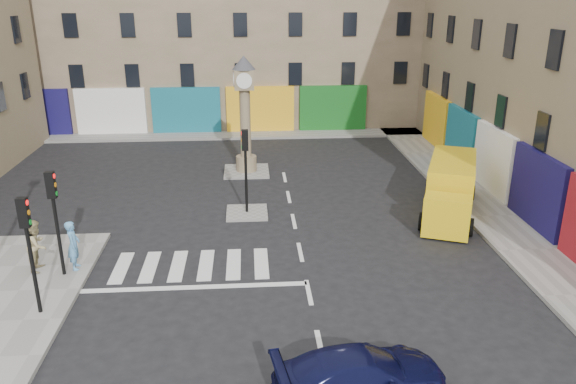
{
  "coord_description": "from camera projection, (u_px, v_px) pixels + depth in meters",
  "views": [
    {
      "loc": [
        -1.85,
        -15.11,
        9.4
      ],
      "look_at": [
        -0.38,
        5.22,
        2.0
      ],
      "focal_mm": 35.0,
      "sensor_mm": 36.0,
      "label": 1
    }
  ],
  "objects": [
    {
      "name": "traffic_light_island",
      "position": [
        245.0,
        158.0,
        23.98
      ],
      "size": [
        0.28,
        0.22,
        3.7
      ],
      "color": "black",
      "rests_on": "island_near"
    },
    {
      "name": "pedestrian_blue",
      "position": [
        73.0,
        245.0,
        19.43
      ],
      "size": [
        0.51,
        0.7,
        1.77
      ],
      "primitive_type": "imported",
      "rotation": [
        0.0,
        0.0,
        1.71
      ],
      "color": "#5A9BCE",
      "rests_on": "sidewalk_left"
    },
    {
      "name": "island_far",
      "position": [
        247.0,
        171.0,
        30.46
      ],
      "size": [
        2.4,
        2.4,
        0.12
      ],
      "primitive_type": "cube",
      "color": "gray",
      "rests_on": "ground"
    },
    {
      "name": "building_far",
      "position": [
        215.0,
        2.0,
        40.57
      ],
      "size": [
        32.0,
        10.0,
        17.0
      ],
      "primitive_type": "cube",
      "color": "gray",
      "rests_on": "ground"
    },
    {
      "name": "clock_pillar",
      "position": [
        245.0,
        108.0,
        29.27
      ],
      "size": [
        1.2,
        1.2,
        6.1
      ],
      "color": "#877458",
      "rests_on": "island_far"
    },
    {
      "name": "sidewalk_right",
      "position": [
        466.0,
        191.0,
        27.44
      ],
      "size": [
        2.6,
        30.0,
        0.15
      ],
      "primitive_type": "cube",
      "color": "gray",
      "rests_on": "ground"
    },
    {
      "name": "island_near",
      "position": [
        247.0,
        213.0,
        24.84
      ],
      "size": [
        1.8,
        1.8,
        0.12
      ],
      "primitive_type": "cube",
      "color": "gray",
      "rests_on": "ground"
    },
    {
      "name": "yellow_van",
      "position": [
        450.0,
        188.0,
        24.69
      ],
      "size": [
        4.07,
        6.5,
        2.28
      ],
      "rotation": [
        0.0,
        0.0,
        -0.39
      ],
      "color": "yellow",
      "rests_on": "ground"
    },
    {
      "name": "ground",
      "position": [
        312.0,
        309.0,
        17.5
      ],
      "size": [
        120.0,
        120.0,
        0.0
      ],
      "primitive_type": "plane",
      "color": "black",
      "rests_on": "ground"
    },
    {
      "name": "traffic_light_left_near",
      "position": [
        28.0,
        238.0,
        16.22
      ],
      "size": [
        0.28,
        0.22,
        3.7
      ],
      "color": "black",
      "rests_on": "sidewalk_left"
    },
    {
      "name": "navy_sedan",
      "position": [
        360.0,
        374.0,
        13.55
      ],
      "size": [
        4.51,
        2.4,
        1.24
      ],
      "primitive_type": "imported",
      "rotation": [
        0.0,
        0.0,
        1.73
      ],
      "color": "black",
      "rests_on": "ground"
    },
    {
      "name": "traffic_light_left_far",
      "position": [
        54.0,
        207.0,
        18.47
      ],
      "size": [
        0.28,
        0.22,
        3.7
      ],
      "color": "black",
      "rests_on": "sidewalk_left"
    },
    {
      "name": "pedestrian_tan",
      "position": [
        37.0,
        245.0,
        19.36
      ],
      "size": [
        0.7,
        0.9,
        1.84
      ],
      "primitive_type": "imported",
      "rotation": [
        0.0,
        0.0,
        1.56
      ],
      "color": "tan",
      "rests_on": "sidewalk_left"
    },
    {
      "name": "sidewalk_far",
      "position": [
        217.0,
        135.0,
        38.01
      ],
      "size": [
        32.0,
        2.4,
        0.15
      ],
      "primitive_type": "cube",
      "color": "gray",
      "rests_on": "ground"
    }
  ]
}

